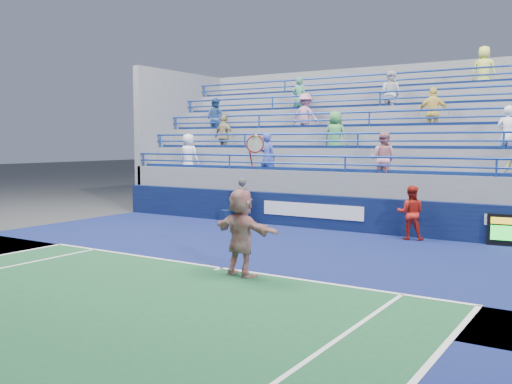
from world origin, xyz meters
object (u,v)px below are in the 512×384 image
Objects in this scene: line_judge at (243,201)px; ball_girl at (411,213)px; serve_speed_board at (512,231)px; judge_chair at (227,215)px; tennis_player at (241,233)px.

line_judge reaches higher than ball_girl.
judge_chair is (-9.33, -0.08, -0.21)m from serve_speed_board.
tennis_player is at bearing -52.53° from judge_chair.
line_judge is 5.83m from ball_girl.
ball_girl is (5.83, -0.04, -0.02)m from line_judge.
line_judge is (0.86, -0.28, 0.57)m from judge_chair.
ball_girl is at bearing 179.54° from line_judge.
serve_speed_board is at bearing 172.33° from ball_girl.
line_judge reaches higher than serve_speed_board.
line_judge is (-4.23, 6.35, -0.13)m from tennis_player.
line_judge is at bearing -18.24° from judge_chair.
serve_speed_board is 9.33m from judge_chair.
tennis_player is 7.63m from line_judge.
tennis_player is at bearing 59.53° from ball_girl.
judge_chair is 6.72m from ball_girl.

